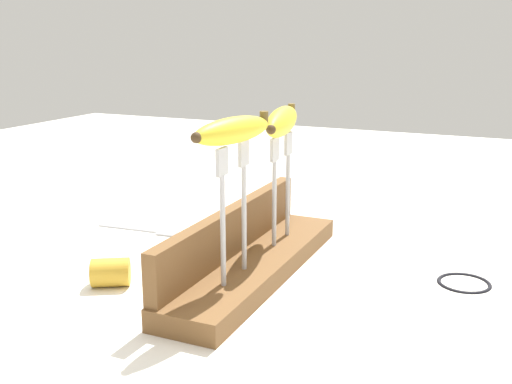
# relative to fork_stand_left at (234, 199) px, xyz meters

# --- Properties ---
(ground_plane) EXTENTS (3.00, 3.00, 0.00)m
(ground_plane) POSITION_rel_fork_stand_left_xyz_m (0.09, 0.01, -0.14)
(ground_plane) COLOR white
(wooden_board) EXTENTS (0.45, 0.10, 0.03)m
(wooden_board) POSITION_rel_fork_stand_left_xyz_m (0.09, 0.01, -0.13)
(wooden_board) COLOR brown
(wooden_board) RESTS_ON ground
(board_backstop) EXTENTS (0.45, 0.02, 0.07)m
(board_backstop) POSITION_rel_fork_stand_left_xyz_m (0.09, 0.05, -0.08)
(board_backstop) COLOR brown
(board_backstop) RESTS_ON wooden_board
(fork_stand_left) EXTENTS (0.09, 0.01, 0.19)m
(fork_stand_left) POSITION_rel_fork_stand_left_xyz_m (0.00, 0.00, 0.00)
(fork_stand_left) COLOR #B2B2B7
(fork_stand_left) RESTS_ON wooden_board
(fork_stand_right) EXTENTS (0.08, 0.01, 0.17)m
(fork_stand_right) POSITION_rel_fork_stand_left_xyz_m (0.17, 0.00, -0.01)
(fork_stand_right) COLOR #B2B2B7
(fork_stand_right) RESTS_ON wooden_board
(banana_raised_left) EXTENTS (0.16, 0.06, 0.04)m
(banana_raised_left) POSITION_rel_fork_stand_left_xyz_m (-0.00, 0.00, 0.09)
(banana_raised_left) COLOR yellow
(banana_raised_left) RESTS_ON fork_stand_left
(banana_raised_right) EXTENTS (0.19, 0.07, 0.04)m
(banana_raised_right) POSITION_rel_fork_stand_left_xyz_m (0.17, -0.00, 0.08)
(banana_raised_right) COLOR yellow
(banana_raised_right) RESTS_ON fork_stand_right
(fork_fallen_near) EXTENTS (0.03, 0.16, 0.01)m
(fork_fallen_near) POSITION_rel_fork_stand_left_xyz_m (0.20, 0.28, -0.14)
(fork_fallen_near) COLOR #B2B2B7
(fork_fallen_near) RESTS_ON ground
(banana_chunk_far) EXTENTS (0.06, 0.07, 0.04)m
(banana_chunk_far) POSITION_rel_fork_stand_left_xyz_m (-0.04, 0.18, -0.12)
(banana_chunk_far) COLOR gold
(banana_chunk_far) RESTS_ON ground
(wire_coil) EXTENTS (0.08, 0.08, 0.01)m
(wire_coil) POSITION_rel_fork_stand_left_xyz_m (0.18, -0.29, -0.14)
(wire_coil) COLOR black
(wire_coil) RESTS_ON ground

